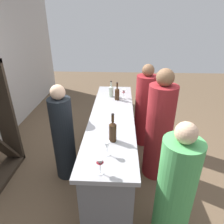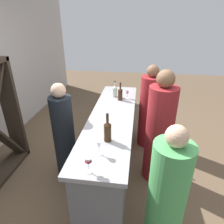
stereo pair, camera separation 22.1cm
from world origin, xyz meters
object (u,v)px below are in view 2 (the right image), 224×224
wine_bottle_center_clear_pale (115,91)px  person_server_behind (64,134)px  wine_glass_near_left (127,92)px  person_right_guest (149,110)px  wine_bottle_leftmost_amber_brown (108,131)px  person_center_guest (159,133)px  wine_bottle_second_left_amber_brown (120,93)px  wine_glass_near_center (99,145)px  person_left_guest (167,194)px  wine_glass_near_right (88,162)px

wine_bottle_center_clear_pale → person_server_behind: size_ratio=0.19×
wine_glass_near_left → person_right_guest: bearing=-68.8°
wine_bottle_leftmost_amber_brown → person_right_guest: (1.43, -0.52, -0.40)m
wine_glass_near_left → person_center_guest: bearing=-144.4°
wine_bottle_second_left_amber_brown → person_server_behind: 1.10m
wine_glass_near_center → person_center_guest: 1.12m
wine_bottle_leftmost_amber_brown → person_server_behind: size_ratio=0.23×
person_left_guest → wine_glass_near_left: bearing=-86.3°
wine_glass_near_right → person_right_guest: (1.94, -0.61, -0.39)m
wine_bottle_second_left_amber_brown → person_center_guest: person_center_guest is taller
person_left_guest → wine_bottle_second_left_amber_brown: bearing=-81.8°
wine_glass_near_left → person_left_guest: bearing=-162.7°
person_center_guest → person_server_behind: 1.35m
wine_bottle_leftmost_amber_brown → person_center_guest: size_ratio=0.20×
person_right_guest → person_server_behind: (-0.95, 1.24, -0.02)m
wine_bottle_second_left_amber_brown → wine_glass_near_right: wine_bottle_second_left_amber_brown is taller
wine_glass_near_left → person_left_guest: size_ratio=0.11×
wine_glass_near_right → person_right_guest: size_ratio=0.11×
wine_bottle_second_left_amber_brown → wine_glass_near_left: bearing=-51.8°
person_left_guest → person_right_guest: (1.81, 0.12, 0.04)m
wine_glass_near_right → person_left_guest: person_left_guest is taller
wine_glass_near_center → person_left_guest: 0.82m
person_center_guest → wine_bottle_center_clear_pale: bearing=-26.1°
person_right_guest → wine_bottle_second_left_amber_brown: bearing=14.5°
wine_bottle_leftmost_amber_brown → wine_bottle_center_clear_pale: (1.33, 0.09, -0.02)m
wine_bottle_second_left_amber_brown → wine_bottle_center_clear_pale: bearing=36.7°
wine_bottle_second_left_amber_brown → wine_bottle_center_clear_pale: size_ratio=1.08×
wine_glass_near_center → person_server_behind: 1.08m
wine_bottle_center_clear_pale → person_right_guest: 0.72m
person_left_guest → person_center_guest: person_center_guest is taller
person_right_guest → wine_bottle_center_clear_pale: bearing=-1.6°
wine_glass_near_right → person_center_guest: person_center_guest is taller
wine_bottle_second_left_amber_brown → wine_glass_near_right: 1.71m
wine_bottle_center_clear_pale → person_center_guest: bearing=-136.5°
wine_bottle_center_clear_pale → wine_glass_near_center: bearing=-178.5°
person_center_guest → wine_bottle_second_left_amber_brown: bearing=-24.7°
person_left_guest → person_server_behind: (0.86, 1.36, 0.02)m
wine_bottle_leftmost_amber_brown → wine_glass_near_right: bearing=170.4°
wine_bottle_second_left_amber_brown → wine_glass_near_left: wine_bottle_second_left_amber_brown is taller
wine_bottle_leftmost_amber_brown → wine_glass_near_left: bearing=-5.7°
wine_glass_near_left → wine_glass_near_right: wine_glass_near_right is taller
wine_glass_near_right → person_right_guest: person_right_guest is taller
wine_glass_near_left → person_server_behind: bearing=133.0°
wine_glass_near_right → person_right_guest: bearing=-17.4°
wine_bottle_second_left_amber_brown → person_left_guest: (-1.57, -0.62, -0.43)m
wine_bottle_leftmost_amber_brown → wine_bottle_center_clear_pale: bearing=3.8°
wine_glass_near_right → wine_bottle_second_left_amber_brown: bearing=-3.5°
wine_glass_near_left → person_server_behind: person_server_behind is taller
person_right_guest → person_server_behind: size_ratio=1.04×
wine_bottle_second_left_amber_brown → person_right_guest: size_ratio=0.20×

